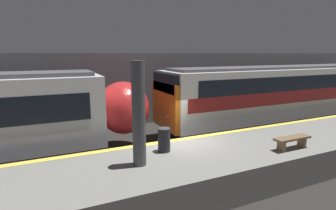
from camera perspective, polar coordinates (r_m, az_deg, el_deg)
name	(u,v)px	position (r m, az deg, el deg)	size (l,w,h in m)	color
ground_plane	(177,165)	(11.25, 1.96, -12.90)	(120.00, 120.00, 0.00)	#282623
platform	(199,169)	(9.61, 6.81, -13.60)	(40.00, 3.53, 1.16)	slate
station_rear_barrier	(129,90)	(16.91, -8.51, 3.28)	(50.00, 0.15, 4.61)	gray
support_pillar_near	(139,114)	(7.99, -6.39, -2.07)	(0.41, 0.41, 3.24)	#47474C
train_boxy	(294,94)	(18.96, 25.74, 2.12)	(18.74, 3.00, 3.82)	black
platform_bench	(292,140)	(10.64, 25.41, -6.89)	(1.50, 0.40, 0.45)	brown
trash_bin	(164,140)	(9.37, -0.86, -7.59)	(0.44, 0.44, 0.85)	#232328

